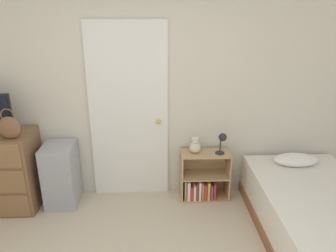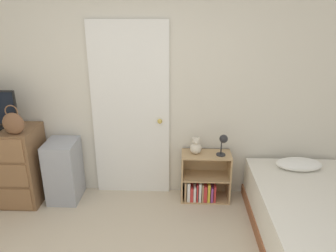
{
  "view_description": "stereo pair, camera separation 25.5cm",
  "coord_description": "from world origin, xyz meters",
  "views": [
    {
      "loc": [
        0.28,
        -1.61,
        2.23
      ],
      "look_at": [
        0.4,
        1.75,
        0.96
      ],
      "focal_mm": 35.0,
      "sensor_mm": 36.0,
      "label": 1
    },
    {
      "loc": [
        0.53,
        -1.61,
        2.23
      ],
      "look_at": [
        0.4,
        1.75,
        0.96
      ],
      "focal_mm": 35.0,
      "sensor_mm": 36.0,
      "label": 2
    }
  ],
  "objects": [
    {
      "name": "wall_back",
      "position": [
        0.0,
        2.03,
        1.27
      ],
      "size": [
        10.0,
        0.06,
        2.55
      ],
      "color": "beige",
      "rests_on": "ground_plane"
    },
    {
      "name": "door_closed",
      "position": [
        -0.04,
        1.98,
        1.04
      ],
      "size": [
        0.9,
        0.09,
        2.08
      ],
      "color": "white",
      "rests_on": "ground_plane"
    },
    {
      "name": "bookshelf",
      "position": [
        0.82,
        1.83,
        0.23
      ],
      "size": [
        0.58,
        0.29,
        0.59
      ],
      "color": "tan",
      "rests_on": "ground_plane"
    },
    {
      "name": "bed",
      "position": [
        1.87,
        1.05,
        0.25
      ],
      "size": [
        1.12,
        1.88,
        0.6
      ],
      "color": "brown",
      "rests_on": "ground_plane"
    },
    {
      "name": "teddy_bear",
      "position": [
        0.72,
        1.84,
        0.68
      ],
      "size": [
        0.13,
        0.13,
        0.2
      ],
      "color": "beige",
      "rests_on": "bookshelf"
    },
    {
      "name": "dresser",
      "position": [
        -1.53,
        1.73,
        0.46
      ],
      "size": [
        0.88,
        0.51,
        0.91
      ],
      "color": "brown",
      "rests_on": "ground_plane"
    },
    {
      "name": "storage_bin",
      "position": [
        -0.83,
        1.77,
        0.37
      ],
      "size": [
        0.35,
        0.42,
        0.74
      ],
      "color": "#999EA8",
      "rests_on": "ground_plane"
    },
    {
      "name": "handbag",
      "position": [
        -1.23,
        1.56,
        1.04
      ],
      "size": [
        0.23,
        0.11,
        0.33
      ],
      "color": "brown",
      "rests_on": "dresser"
    },
    {
      "name": "desk_lamp",
      "position": [
        1.02,
        1.79,
        0.77
      ],
      "size": [
        0.12,
        0.12,
        0.26
      ],
      "color": "#262628",
      "rests_on": "bookshelf"
    }
  ]
}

